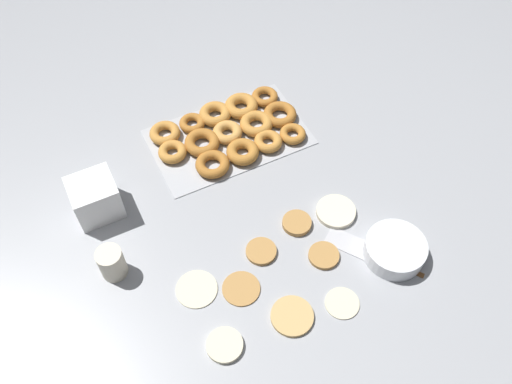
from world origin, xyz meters
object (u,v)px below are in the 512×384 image
at_px(pancake_0, 292,316).
at_px(pancake_5, 342,303).
at_px(container_stack, 95,198).
at_px(pancake_8, 297,223).
at_px(paper_cup, 112,263).
at_px(pancake_1, 261,251).
at_px(pancake_6, 241,288).
at_px(batter_bowl, 395,250).
at_px(pancake_7, 225,345).
at_px(donut_tray, 231,131).
at_px(pancake_2, 336,212).
at_px(spatula, 359,248).
at_px(pancake_3, 324,255).
at_px(pancake_4, 197,289).

distance_m(pancake_0, pancake_5, 0.13).
distance_m(pancake_5, container_stack, 0.73).
relative_size(pancake_8, paper_cup, 0.87).
xyz_separation_m(pancake_1, container_stack, (0.35, -0.33, 0.05)).
height_order(pancake_6, batter_bowl, batter_bowl).
relative_size(pancake_7, donut_tray, 0.19).
xyz_separation_m(pancake_2, paper_cup, (0.62, -0.10, 0.04)).
distance_m(pancake_2, batter_bowl, 0.20).
distance_m(pancake_5, pancake_6, 0.26).
xyz_separation_m(paper_cup, spatula, (-0.62, 0.23, -0.04)).
xyz_separation_m(pancake_3, pancake_5, (0.03, 0.14, -0.00)).
relative_size(pancake_7, batter_bowl, 0.55).
bearing_deg(pancake_6, spatula, 174.41).
relative_size(pancake_1, pancake_8, 1.02).
xyz_separation_m(pancake_3, pancake_6, (0.24, -0.01, -0.00)).
bearing_deg(pancake_4, pancake_2, -174.48).
bearing_deg(batter_bowl, pancake_6, -12.53).
bearing_deg(pancake_8, paper_cup, -9.68).
bearing_deg(pancake_0, pancake_5, 169.13).
bearing_deg(pancake_0, batter_bowl, -173.96).
relative_size(pancake_1, spatula, 0.34).
bearing_deg(pancake_6, donut_tray, -112.09).
bearing_deg(container_stack, pancake_2, 152.47).
bearing_deg(pancake_0, pancake_7, -2.22).
bearing_deg(paper_cup, spatula, 159.71).
height_order(pancake_0, container_stack, container_stack).
relative_size(pancake_1, pancake_7, 0.92).
bearing_deg(pancake_7, pancake_1, -135.54).
bearing_deg(pancake_4, pancake_8, -169.89).
bearing_deg(pancake_2, pancake_8, -7.44).
relative_size(pancake_5, paper_cup, 0.94).
height_order(pancake_1, paper_cup, paper_cup).
distance_m(pancake_1, pancake_5, 0.25).
height_order(pancake_1, pancake_3, same).
relative_size(pancake_0, donut_tray, 0.23).
bearing_deg(pancake_3, pancake_2, -134.03).
relative_size(pancake_3, donut_tray, 0.17).
xyz_separation_m(pancake_2, pancake_6, (0.34, 0.09, -0.00)).
height_order(donut_tray, spatula, donut_tray).
bearing_deg(pancake_0, pancake_2, -140.00).
xyz_separation_m(pancake_0, pancake_2, (-0.26, -0.22, 0.00)).
bearing_deg(pancake_4, donut_tray, -124.38).
relative_size(pancake_4, pancake_7, 1.20).
bearing_deg(paper_cup, pancake_6, 144.85).
xyz_separation_m(pancake_7, spatula, (-0.44, -0.09, -0.00)).
relative_size(pancake_0, pancake_7, 1.20).
distance_m(container_stack, paper_cup, 0.21).
height_order(pancake_1, pancake_8, pancake_8).
height_order(pancake_1, container_stack, container_stack).
bearing_deg(spatula, pancake_5, 97.41).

